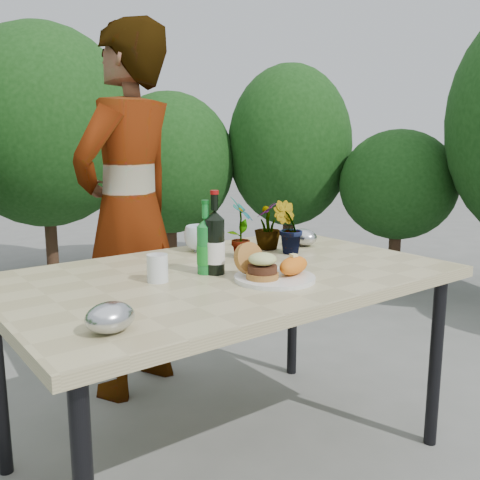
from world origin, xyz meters
TOP-DOWN VIEW (x-y plane):
  - ground at (0.00, 0.00)m, footprint 80.00×80.00m
  - patio_table at (0.00, 0.00)m, footprint 1.60×1.00m
  - shrub_hedge at (0.21, 1.58)m, footprint 7.04×5.12m
  - dinner_plate at (0.06, -0.20)m, footprint 0.28×0.28m
  - burger_stack at (0.01, -0.18)m, footprint 0.11×0.16m
  - sweet_potato at (0.13, -0.22)m, footprint 0.17×0.12m
  - grilled_veg at (0.08, -0.10)m, footprint 0.08×0.05m
  - wine_bottle at (-0.05, 0.00)m, footprint 0.07×0.07m
  - sparkling_water at (-0.08, 0.02)m, footprint 0.06×0.06m
  - plastic_cup at (-0.27, 0.03)m, footprint 0.07×0.07m
  - seedling_left at (0.18, 0.16)m, footprint 0.16×0.15m
  - seedling_mid at (0.39, 0.10)m, footprint 0.16×0.16m
  - seedling_right at (0.38, 0.22)m, footprint 0.16×0.16m
  - blue_bowl at (0.12, 0.37)m, footprint 0.15×0.15m
  - foil_packet_left at (-0.60, -0.33)m, footprint 0.15×0.13m
  - foil_packet_right at (0.55, 0.18)m, footprint 0.13×0.15m
  - person at (-0.01, 0.78)m, footprint 0.76×0.65m

SIDE VIEW (x-z plane):
  - ground at x=0.00m, z-range 0.00..0.00m
  - patio_table at x=0.00m, z-range 0.32..1.07m
  - dinner_plate at x=0.06m, z-range 0.75..0.76m
  - grilled_veg at x=0.08m, z-range 0.76..0.79m
  - foil_packet_left at x=-0.60m, z-range 0.75..0.83m
  - foil_packet_right at x=0.55m, z-range 0.75..0.83m
  - sweet_potato at x=0.13m, z-range 0.77..0.83m
  - plastic_cup at x=-0.27m, z-range 0.75..0.84m
  - blue_bowl at x=0.12m, z-range 0.75..0.86m
  - burger_stack at x=0.01m, z-range 0.75..0.87m
  - sparkling_water at x=-0.08m, z-range 0.71..0.98m
  - seedling_right at x=0.38m, z-range 0.75..0.96m
  - wine_bottle at x=-0.05m, z-range 0.71..1.01m
  - seedling_mid at x=0.39m, z-range 0.75..0.97m
  - seedling_left at x=0.18m, z-range 0.75..1.00m
  - person at x=-0.01m, z-range 0.00..1.76m
  - shrub_hedge at x=0.21m, z-range 0.04..2.28m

